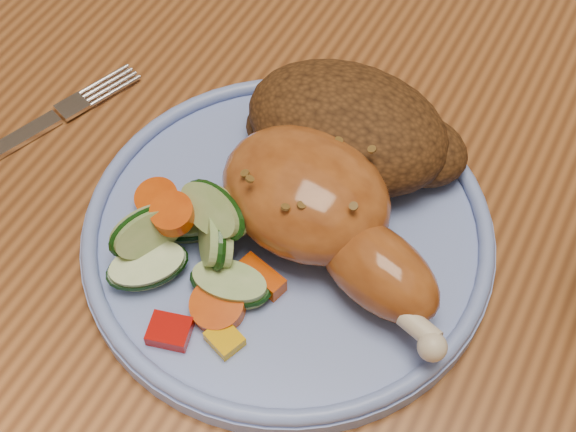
% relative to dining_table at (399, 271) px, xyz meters
% --- Properties ---
extents(dining_table, '(0.90, 1.40, 0.75)m').
position_rel_dining_table_xyz_m(dining_table, '(0.00, 0.00, 0.00)').
color(dining_table, brown).
rests_on(dining_table, ground).
extents(plate, '(0.26, 0.26, 0.01)m').
position_rel_dining_table_xyz_m(plate, '(-0.06, -0.06, 0.09)').
color(plate, '#728AD9').
rests_on(plate, dining_table).
extents(plate_rim, '(0.26, 0.26, 0.01)m').
position_rel_dining_table_xyz_m(plate_rim, '(-0.06, -0.06, 0.10)').
color(plate_rim, '#728AD9').
rests_on(plate_rim, plate).
extents(chicken_leg, '(0.18, 0.12, 0.06)m').
position_rel_dining_table_xyz_m(chicken_leg, '(-0.04, -0.06, 0.12)').
color(chicken_leg, '#A45522').
rests_on(chicken_leg, plate).
extents(rice_pilaf, '(0.15, 0.10, 0.06)m').
position_rel_dining_table_xyz_m(rice_pilaf, '(-0.05, 0.01, 0.12)').
color(rice_pilaf, '#4A2A12').
rests_on(rice_pilaf, plate).
extents(vegetable_pile, '(0.12, 0.11, 0.06)m').
position_rel_dining_table_xyz_m(vegetable_pile, '(-0.10, -0.11, 0.11)').
color(vegetable_pile, '#A50A05').
rests_on(vegetable_pile, plate).
extents(fork, '(0.07, 0.15, 0.00)m').
position_rel_dining_table_xyz_m(fork, '(-0.26, -0.08, 0.09)').
color(fork, silver).
rests_on(fork, dining_table).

